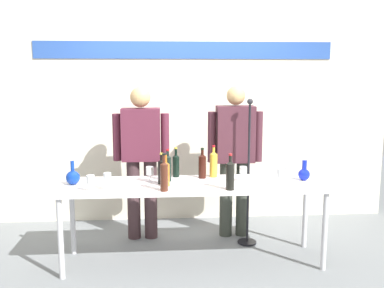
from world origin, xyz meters
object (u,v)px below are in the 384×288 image
at_px(wine_bottle_1, 164,175).
at_px(wine_glass_right_0, 243,170).
at_px(decanter_blue_left, 73,177).
at_px(wine_glass_left_2, 107,178).
at_px(decanter_blue_right, 304,173).
at_px(wine_glass_right_2, 280,173).
at_px(wine_glass_left_0, 150,171).
at_px(display_table, 193,189).
at_px(wine_bottle_5, 230,174).
at_px(wine_bottle_4, 202,165).
at_px(wine_glass_right_1, 287,171).
at_px(wine_bottle_0, 214,163).
at_px(microphone_stand, 248,196).
at_px(wine_bottle_2, 162,170).
at_px(wine_glass_left_1, 90,180).
at_px(wine_bottle_7, 168,167).
at_px(wine_bottle_3, 166,173).
at_px(presenter_left, 141,153).
at_px(wine_bottle_6, 176,165).
at_px(presenter_right, 235,152).

bearing_deg(wine_bottle_1, wine_glass_right_0, 20.69).
height_order(decanter_blue_left, wine_glass_left_2, decanter_blue_left).
relative_size(decanter_blue_right, wine_glass_right_2, 1.23).
height_order(wine_glass_left_0, wine_glass_right_0, wine_glass_left_0).
bearing_deg(display_table, wine_bottle_5, -40.25).
bearing_deg(wine_bottle_5, wine_bottle_4, 114.37).
xyz_separation_m(display_table, wine_glass_left_0, (-0.41, 0.07, 0.17)).
bearing_deg(wine_glass_right_1, wine_bottle_0, 157.88).
bearing_deg(wine_glass_left_0, wine_bottle_5, -24.55).
distance_m(display_table, microphone_stand, 0.76).
bearing_deg(wine_bottle_2, wine_glass_left_1, -158.77).
bearing_deg(wine_bottle_7, decanter_blue_left, -175.70).
distance_m(wine_bottle_1, wine_bottle_3, 0.17).
xyz_separation_m(wine_glass_left_1, wine_glass_right_0, (1.39, 0.26, 0.00)).
height_order(presenter_left, wine_bottle_4, presenter_left).
bearing_deg(wine_glass_left_2, wine_bottle_4, 23.76).
height_order(wine_bottle_7, wine_glass_right_0, wine_bottle_7).
relative_size(wine_bottle_2, wine_glass_right_0, 2.01).
height_order(wine_bottle_5, wine_bottle_7, wine_bottle_5).
distance_m(display_table, wine_glass_left_0, 0.44).
relative_size(display_table, wine_bottle_6, 8.34).
relative_size(presenter_left, wine_glass_left_1, 11.28).
distance_m(presenter_left, microphone_stand, 1.22).
relative_size(wine_bottle_0, wine_bottle_1, 0.94).
xyz_separation_m(decanter_blue_right, wine_bottle_5, (-0.76, -0.29, 0.07)).
distance_m(wine_glass_left_2, microphone_stand, 1.55).
bearing_deg(wine_bottle_4, wine_glass_left_2, -156.24).
height_order(presenter_left, wine_glass_right_2, presenter_left).
bearing_deg(wine_glass_right_2, wine_bottle_1, -174.55).
distance_m(decanter_blue_left, wine_bottle_5, 1.45).
bearing_deg(wine_bottle_3, wine_glass_left_0, 133.39).
bearing_deg(wine_bottle_0, presenter_right, 56.24).
bearing_deg(microphone_stand, decanter_blue_left, -167.41).
distance_m(wine_bottle_1, wine_bottle_5, 0.58).
relative_size(decanter_blue_left, wine_glass_right_2, 1.40).
relative_size(decanter_blue_left, wine_glass_right_1, 1.52).
relative_size(decanter_blue_left, wine_bottle_0, 0.71).
bearing_deg(wine_bottle_7, wine_bottle_5, -33.13).
bearing_deg(decanter_blue_left, wine_glass_left_0, 3.06).
xyz_separation_m(presenter_right, wine_bottle_0, (-0.29, -0.43, -0.03)).
relative_size(wine_glass_left_0, wine_glass_right_2, 0.94).
xyz_separation_m(wine_bottle_3, wine_glass_right_0, (0.73, 0.12, -0.02)).
bearing_deg(wine_bottle_3, decanter_blue_right, 5.14).
distance_m(wine_bottle_4, wine_glass_right_1, 0.81).
distance_m(wine_bottle_3, wine_glass_left_2, 0.52).
relative_size(wine_bottle_0, wine_bottle_3, 1.02).
height_order(wine_bottle_5, wine_glass_left_1, wine_bottle_5).
relative_size(display_table, wine_bottle_1, 7.41).
bearing_deg(wine_glass_right_0, wine_glass_left_2, -169.91).
height_order(display_table, wine_bottle_0, wine_bottle_0).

